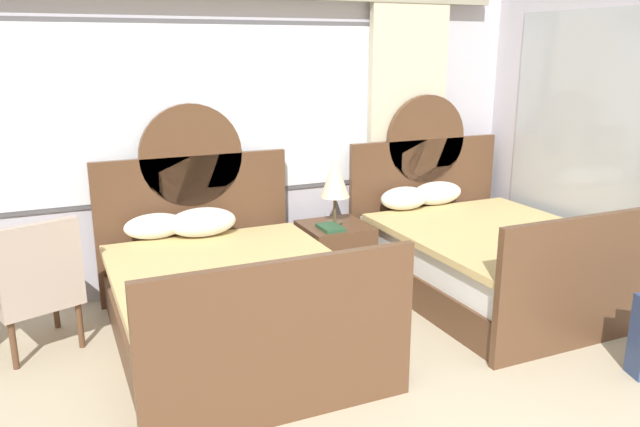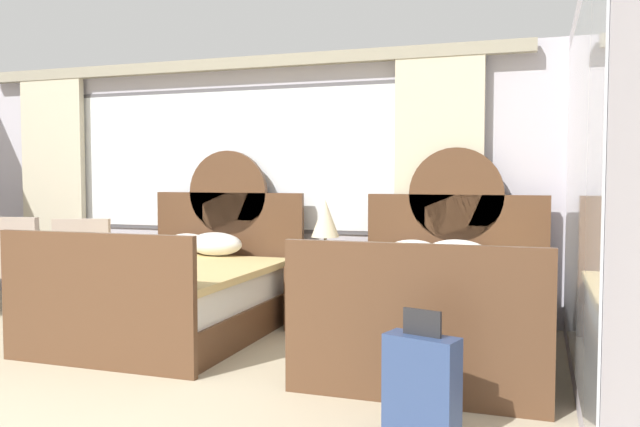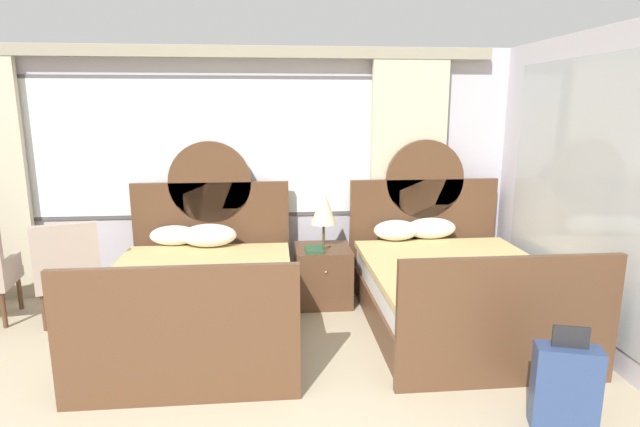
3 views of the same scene
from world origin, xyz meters
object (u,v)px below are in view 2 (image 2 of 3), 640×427
Objects in this scene: bed_near_window at (176,294)px; suitcase_on_floor at (422,387)px; table_lamp_on_nightstand at (325,219)px; nightstand_between_beds at (323,295)px; armchair_by_window_centre at (23,260)px; armchair_by_window_left at (87,263)px; book_on_nightstand at (309,263)px; bed_near_mirror at (438,311)px.

bed_near_window reaches higher than suitcase_on_floor.
suitcase_on_floor is (1.32, -2.36, -0.74)m from table_lamp_on_nightstand.
armchair_by_window_centre is at bearing -175.71° from nightstand_between_beds.
armchair_by_window_left is at bearing 162.18° from bed_near_window.
table_lamp_on_nightstand is 2.35× the size of book_on_nightstand.
bed_near_window is at bearing -179.97° from bed_near_mirror.
suitcase_on_floor is (4.66, -2.08, -0.24)m from armchair_by_window_centre.
nightstand_between_beds is 2.33× the size of book_on_nightstand.
armchair_by_window_centre is at bearing -177.62° from book_on_nightstand.
bed_near_mirror is 3.70m from armchair_by_window_left.
table_lamp_on_nightstand is 3.38m from armchair_by_window_centre.
table_lamp_on_nightstand is 2.57m from armchair_by_window_left.
bed_near_mirror reaches higher than nightstand_between_beds.
nightstand_between_beds is 2.69m from suitcase_on_floor.
armchair_by_window_left and armchair_by_window_centre have the same top height.
table_lamp_on_nightstand reaches higher than armchair_by_window_left.
armchair_by_window_centre reaches higher than book_on_nightstand.
suitcase_on_floor is at bearing -33.48° from bed_near_window.
table_lamp_on_nightstand is 0.45m from book_on_nightstand.
nightstand_between_beds is 0.60× the size of armchair_by_window_centre.
bed_near_window is 1.25m from book_on_nightstand.
bed_near_window is at bearing 146.52° from suitcase_on_floor.
bed_near_mirror is 8.64× the size of book_on_nightstand.
table_lamp_on_nightstand is at bearing 4.75° from armchair_by_window_centre.
book_on_nightstand is 2.66m from suitcase_on_floor.
bed_near_window is 8.64× the size of book_on_nightstand.
bed_near_window is 2.18m from armchair_by_window_centre.
bed_near_mirror is at bearing -5.25° from armchair_by_window_centre.
bed_near_mirror is at bearing -23.13° from book_on_nightstand.
bed_near_window is 1.36m from nightstand_between_beds.
armchair_by_window_centre is at bearing -179.72° from armchair_by_window_left.
table_lamp_on_nightstand is 0.85× the size of suitcase_on_floor.
bed_near_mirror is at bearing 95.24° from suitcase_on_floor.
table_lamp_on_nightstand reaches higher than nightstand_between_beds.
nightstand_between_beds is 3.34m from armchair_by_window_centre.
table_lamp_on_nightstand is at bearing 52.31° from book_on_nightstand.
bed_near_window reaches higher than armchair_by_window_centre.
armchair_by_window_left is at bearing -173.78° from table_lamp_on_nightstand.
bed_near_mirror is 1.51m from table_lamp_on_nightstand.
bed_near_mirror reaches higher than table_lamp_on_nightstand.
bed_near_mirror reaches higher than armchair_by_window_left.
bed_near_window is at bearing -17.82° from armchair_by_window_left.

